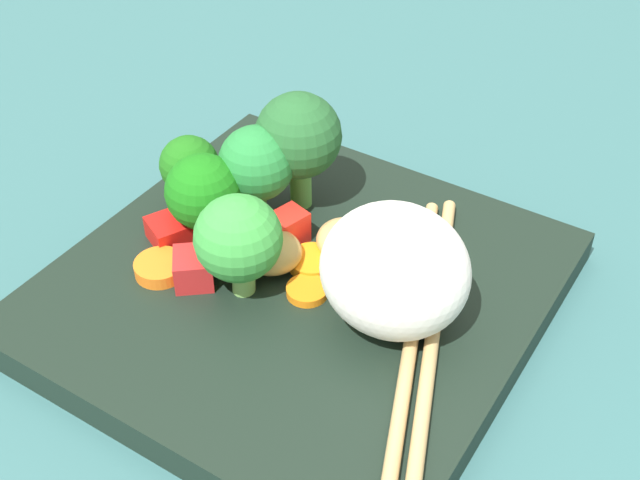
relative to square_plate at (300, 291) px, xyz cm
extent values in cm
cube|color=#305E5E|center=(0.00, 0.00, -2.00)|extent=(110.00, 110.00, 2.00)
cube|color=black|center=(0.00, 0.00, 0.00)|extent=(25.82, 25.82, 2.00)
ellipsoid|color=white|center=(0.00, -5.83, 4.49)|extent=(7.66, 8.34, 6.98)
cylinder|color=#80B150|center=(-0.20, 6.22, 1.86)|extent=(1.58, 1.57, 1.76)
sphere|color=#176A14|center=(-0.49, 6.51, 4.26)|extent=(4.39, 4.39, 4.39)
cylinder|color=#61AD49|center=(5.64, 3.82, 2.50)|extent=(1.49, 1.54, 3.01)
sphere|color=#225729|center=(5.52, 3.84, 5.99)|extent=(5.09, 5.09, 5.09)
cylinder|color=#7BB750|center=(1.42, 8.81, 2.04)|extent=(1.54, 1.39, 2.18)
sphere|color=#1C6316|center=(1.35, 8.68, 4.46)|extent=(3.50, 3.50, 3.50)
cylinder|color=#5E9E39|center=(3.19, 5.23, 2.45)|extent=(1.10, 1.25, 2.96)
sphere|color=#247936|center=(2.93, 4.96, 5.12)|extent=(4.39, 4.39, 4.39)
cylinder|color=#77B358|center=(-2.45, 1.91, 2.14)|extent=(1.26, 1.39, 2.36)
sphere|color=green|center=(-2.42, 2.11, 4.59)|extent=(4.69, 4.69, 4.69)
cylinder|color=orange|center=(1.24, 0.02, 1.32)|extent=(3.44, 3.44, 0.64)
cylinder|color=orange|center=(0.73, 4.28, 1.38)|extent=(4.43, 4.43, 0.77)
cylinder|color=orange|center=(-3.92, 6.66, 1.39)|extent=(4.00, 4.00, 0.77)
cylinder|color=orange|center=(-0.78, -1.06, 1.24)|extent=(2.43, 2.43, 0.48)
cube|color=red|center=(-1.33, 8.03, 1.70)|extent=(3.31, 3.20, 1.41)
cube|color=red|center=(2.14, 2.37, 2.00)|extent=(2.61, 2.18, 2.01)
cube|color=red|center=(-3.35, 4.67, 1.90)|extent=(3.10, 3.08, 1.80)
ellipsoid|color=tan|center=(3.26, -0.72, 1.94)|extent=(3.38, 3.18, 1.88)
ellipsoid|color=tan|center=(4.35, 7.55, 1.92)|extent=(3.67, 3.74, 1.83)
ellipsoid|color=tan|center=(-0.32, 1.98, 2.04)|extent=(3.62, 3.87, 2.07)
cylinder|color=tan|center=(0.80, -7.93, 1.37)|extent=(18.93, 8.46, 0.74)
cylinder|color=tan|center=(0.47, -7.15, 1.37)|extent=(18.93, 8.46, 0.74)
camera|label=1|loc=(-27.57, -19.87, 32.18)|focal=46.84mm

